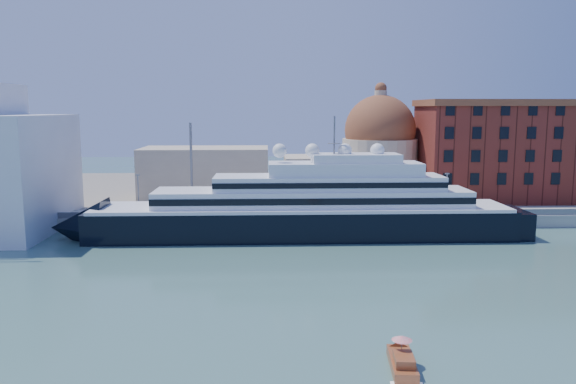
{
  "coord_description": "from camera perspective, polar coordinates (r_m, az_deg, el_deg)",
  "views": [
    {
      "loc": [
        -5.35,
        -76.64,
        23.06
      ],
      "look_at": [
        -1.69,
        18.0,
        9.06
      ],
      "focal_mm": 35.0,
      "sensor_mm": 36.0,
      "label": 1
    }
  ],
  "objects": [
    {
      "name": "ground",
      "position": [
        80.21,
        1.72,
        -8.3
      ],
      "size": [
        400.0,
        400.0,
        0.0
      ],
      "primitive_type": "plane",
      "color": "#396462",
      "rests_on": "ground"
    },
    {
      "name": "warehouse",
      "position": [
        141.14,
        21.82,
        4.04
      ],
      "size": [
        43.0,
        19.0,
        23.25
      ],
      "color": "maroon",
      "rests_on": "land"
    },
    {
      "name": "quay_fence",
      "position": [
        108.13,
        0.66,
        -2.23
      ],
      "size": [
        180.0,
        0.1,
        1.2
      ],
      "primitive_type": "cube",
      "color": "slate",
      "rests_on": "quay"
    },
    {
      "name": "lamp_posts",
      "position": [
        109.95,
        -6.02,
        1.46
      ],
      "size": [
        120.8,
        2.4,
        18.0
      ],
      "color": "slate",
      "rests_on": "quay"
    },
    {
      "name": "land",
      "position": [
        153.33,
        -0.19,
        0.13
      ],
      "size": [
        260.0,
        72.0,
        2.0
      ],
      "primitive_type": "cube",
      "color": "slate",
      "rests_on": "ground"
    },
    {
      "name": "water_taxi",
      "position": [
        53.4,
        11.54,
        -16.5
      ],
      "size": [
        2.74,
        6.5,
        3.0
      ],
      "rotation": [
        0.0,
        0.0,
        -0.1
      ],
      "color": "maroon",
      "rests_on": "ground"
    },
    {
      "name": "church",
      "position": [
        135.41,
        2.77,
        3.25
      ],
      "size": [
        66.0,
        18.0,
        25.5
      ],
      "color": "beige",
      "rests_on": "land"
    },
    {
      "name": "quay",
      "position": [
        112.89,
        0.54,
        -2.73
      ],
      "size": [
        180.0,
        10.0,
        2.5
      ],
      "primitive_type": "cube",
      "color": "gray",
      "rests_on": "ground"
    },
    {
      "name": "superyacht",
      "position": [
        101.44,
        0.04,
        -2.18
      ],
      "size": [
        85.63,
        11.87,
        25.59
      ],
      "color": "black",
      "rests_on": "ground"
    }
  ]
}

